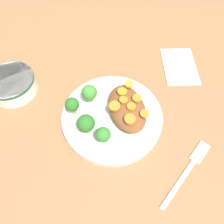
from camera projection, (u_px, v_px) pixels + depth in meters
name	position (u px, v px, depth m)	size (l,w,h in m)	color
ground_plane	(112.00, 120.00, 0.53)	(4.00, 4.00, 0.00)	#8C603D
plate	(112.00, 117.00, 0.52)	(0.24, 0.24, 0.03)	silver
dip_bowl	(12.00, 84.00, 0.56)	(0.12, 0.12, 0.04)	white
stew_mound	(127.00, 106.00, 0.51)	(0.13, 0.08, 0.03)	brown
broccoli_floret_0	(72.00, 105.00, 0.50)	(0.03, 0.03, 0.05)	#7FA85B
broccoli_floret_1	(103.00, 135.00, 0.46)	(0.03, 0.03, 0.04)	#759E51
broccoli_floret_2	(86.00, 124.00, 0.47)	(0.04, 0.04, 0.05)	#759E51
broccoli_floret_3	(89.00, 93.00, 0.51)	(0.04, 0.04, 0.05)	#7FA85B
carrot_slice_0	(130.00, 119.00, 0.47)	(0.02, 0.02, 0.01)	orange
carrot_slice_1	(122.00, 92.00, 0.51)	(0.02, 0.02, 0.01)	orange
carrot_slice_2	(129.00, 84.00, 0.52)	(0.02, 0.02, 0.00)	orange
carrot_slice_3	(115.00, 107.00, 0.48)	(0.03, 0.03, 0.01)	orange
carrot_slice_4	(137.00, 98.00, 0.50)	(0.02, 0.02, 0.01)	orange
carrot_slice_5	(145.00, 114.00, 0.48)	(0.02, 0.02, 0.00)	orange
carrot_slice_6	(123.00, 100.00, 0.49)	(0.02, 0.02, 0.01)	orange
carrot_slice_7	(131.00, 107.00, 0.48)	(0.02, 0.02, 0.01)	orange
fork	(190.00, 167.00, 0.47)	(0.12, 0.16, 0.01)	silver
napkin	(180.00, 66.00, 0.62)	(0.16, 0.12, 0.01)	white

